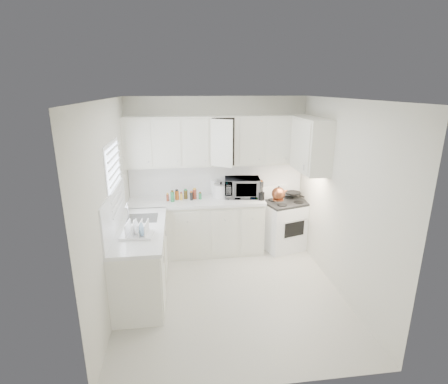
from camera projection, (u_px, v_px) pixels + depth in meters
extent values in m
plane|color=beige|center=(230.00, 292.00, 4.80)|extent=(3.20, 3.20, 0.00)
plane|color=white|center=(232.00, 99.00, 4.04)|extent=(3.20, 3.20, 0.00)
plane|color=beige|center=(217.00, 174.00, 5.93)|extent=(3.00, 0.00, 3.00)
plane|color=beige|center=(259.00, 265.00, 2.90)|extent=(3.00, 0.00, 3.00)
plane|color=beige|center=(110.00, 209.00, 4.23)|extent=(0.00, 3.20, 3.20)
plane|color=beige|center=(342.00, 199.00, 4.60)|extent=(0.00, 3.20, 3.20)
cube|color=silver|center=(196.00, 201.00, 5.70)|extent=(2.24, 0.64, 0.05)
cube|color=silver|center=(140.00, 230.00, 4.57)|extent=(0.64, 1.62, 0.05)
cube|color=silver|center=(217.00, 178.00, 5.95)|extent=(2.98, 0.02, 0.55)
cube|color=silver|center=(115.00, 209.00, 4.45)|extent=(0.02, 1.60, 0.55)
imported|color=gray|center=(242.00, 185.00, 5.81)|extent=(0.62, 0.39, 0.40)
cylinder|color=white|center=(214.00, 188.00, 5.91)|extent=(0.12, 0.12, 0.27)
cylinder|color=brown|center=(168.00, 195.00, 5.74)|extent=(0.06, 0.06, 0.13)
cylinder|color=#297D46|center=(172.00, 196.00, 5.67)|extent=(0.06, 0.06, 0.13)
cylinder|color=#C25A19|center=(177.00, 195.00, 5.76)|extent=(0.06, 0.06, 0.13)
cylinder|color=yellow|center=(182.00, 196.00, 5.68)|extent=(0.06, 0.06, 0.13)
cylinder|color=#4E3F16|center=(186.00, 194.00, 5.78)|extent=(0.06, 0.06, 0.13)
cylinder|color=black|center=(191.00, 196.00, 5.70)|extent=(0.06, 0.06, 0.13)
cylinder|color=brown|center=(195.00, 194.00, 5.80)|extent=(0.06, 0.06, 0.13)
cylinder|color=#297D46|center=(200.00, 195.00, 5.72)|extent=(0.06, 0.06, 0.13)
cylinder|color=#C25A19|center=(252.00, 189.00, 5.95)|extent=(0.06, 0.06, 0.19)
cylinder|color=yellow|center=(255.00, 190.00, 5.90)|extent=(0.06, 0.06, 0.19)
cylinder|color=#4E3F16|center=(258.00, 189.00, 5.96)|extent=(0.06, 0.06, 0.19)
cylinder|color=black|center=(262.00, 190.00, 5.91)|extent=(0.06, 0.06, 0.19)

